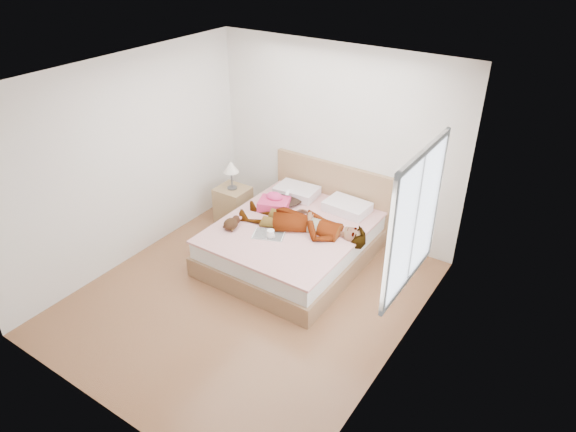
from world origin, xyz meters
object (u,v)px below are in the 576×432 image
Objects in this scene: coffee_mug at (271,234)px; plush_toy at (232,223)px; nightstand at (233,202)px; woman at (303,220)px; magazine at (269,235)px; towel at (274,202)px; bed at (296,238)px; phone at (288,193)px.

coffee_mug is 0.54× the size of plush_toy.
woman is at bearing -11.74° from nightstand.
magazine is 1.73× the size of plush_toy.
woman is 0.47m from coffee_mug.
woman is 0.90m from plush_toy.
coffee_mug is at bearing -58.11° from towel.
woman is 11.52× the size of coffee_mug.
coffee_mug is 0.15× the size of nightstand.
woman is 0.79× the size of bed.
phone reaches higher than magazine.
woman is 3.61× the size of magazine.
plush_toy is 0.27× the size of nightstand.
magazine is at bearing -31.04° from nightstand.
plush_toy is (-0.53, -0.09, 0.02)m from coffee_mug.
nightstand reaches higher than woman.
woman is at bearing 56.45° from magazine.
towel is 0.74m from plush_toy.
phone is 0.96m from nightstand.
bed reaches higher than magazine.
coffee_mug is (0.30, -0.82, -0.12)m from phone.
towel is at bearing -127.51° from phone.
bed is 2.15× the size of nightstand.
nightstand is at bearing 148.96° from magazine.
nightstand is at bearing 169.11° from bed.
woman is 0.63m from towel.
woman is at bearing 35.20° from plush_toy.
plush_toy is at bearing -164.92° from magazine.
nightstand reaches higher than phone.
woman is 0.38m from bed.
magazine is at bearing 15.08° from plush_toy.
coffee_mug is at bearing -97.40° from bed.
towel reaches higher than plush_toy.
bed is at bearing -10.89° from nightstand.
nightstand reaches higher than magazine.
plush_toy is (-0.73, -0.52, -0.04)m from woman.
towel is 1.06× the size of magazine.
bed is at bearing -120.25° from woman.
towel reaches higher than coffee_mug.
bed reaches higher than phone.
bed is 0.56m from coffee_mug.
towel is 3.39× the size of coffee_mug.
magazine is 3.19× the size of coffee_mug.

